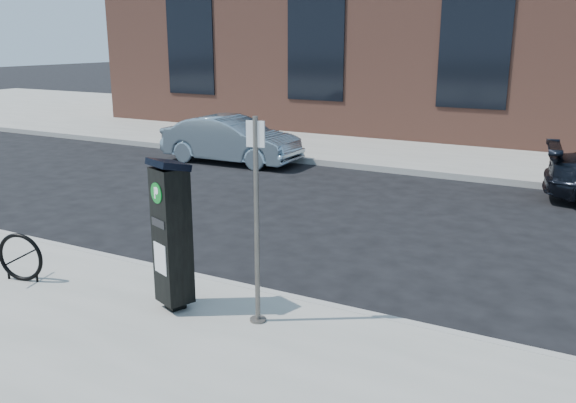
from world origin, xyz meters
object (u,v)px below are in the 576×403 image
Objects in this scene: sign_pole at (257,224)px; car_silver at (231,140)px; parking_kiosk at (172,233)px; bike_rack at (21,257)px.

sign_pole is 0.61× the size of car_silver.
parking_kiosk is 2.75× the size of bike_rack.
parking_kiosk is 9.42m from car_silver.
car_silver is (-5.69, 8.00, -0.67)m from sign_pole.
sign_pole is 3.51× the size of bike_rack.
sign_pole reaches higher than bike_rack.
sign_pole reaches higher than parking_kiosk.
bike_rack is at bearing 178.47° from sign_pole.
car_silver is at bearing 141.02° from parking_kiosk.
sign_pole is (1.03, 0.17, 0.22)m from parking_kiosk.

